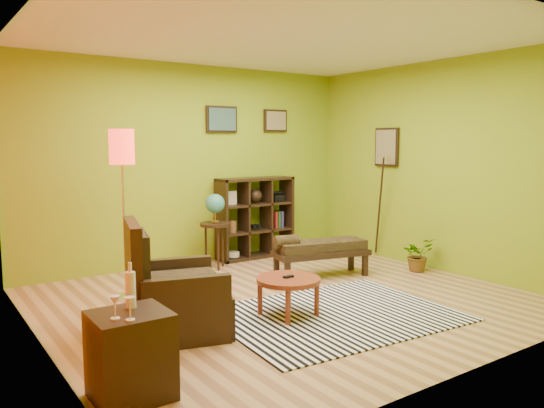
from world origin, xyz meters
TOP-DOWN VIEW (x-y plane):
  - ground at (0.00, 0.00)m, footprint 5.00×5.00m
  - room_shell at (-0.09, 0.01)m, footprint 5.04×4.54m
  - zebra_rug at (0.08, -0.69)m, footprint 2.44×1.92m
  - coffee_table at (-0.31, -0.44)m, footprint 0.64×0.64m
  - armchair at (-1.47, -0.21)m, footprint 1.04×1.04m
  - side_cabinet at (-2.20, -1.20)m, footprint 0.50×0.46m
  - floor_lamp at (-1.43, 1.06)m, footprint 0.28×0.28m
  - globe_table at (0.06, 1.74)m, footprint 0.42×0.42m
  - cube_shelf at (0.91, 2.03)m, footprint 1.20×0.35m
  - bench at (0.92, 0.58)m, footprint 1.30×0.71m
  - potted_plant at (2.21, 0.05)m, footprint 0.44×0.48m

SIDE VIEW (x-z plane):
  - ground at x=0.00m, z-range 0.00..0.00m
  - zebra_rug at x=0.08m, z-range 0.00..0.01m
  - potted_plant at x=2.21m, z-range 0.00..0.35m
  - side_cabinet at x=-2.20m, z-range -0.15..0.76m
  - armchair at x=-1.47m, z-range -0.20..0.83m
  - coffee_table at x=-0.31m, z-range 0.13..0.54m
  - bench at x=0.92m, z-range 0.08..0.65m
  - cube_shelf at x=0.91m, z-range 0.00..1.20m
  - globe_table at x=0.06m, z-range 0.26..1.29m
  - floor_lamp at x=-1.43m, z-range 0.58..2.44m
  - room_shell at x=-0.09m, z-range 0.39..3.21m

